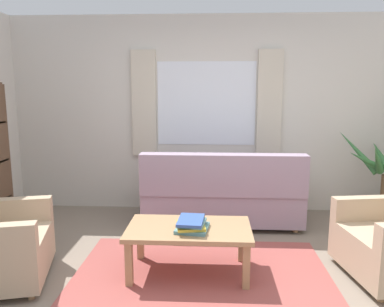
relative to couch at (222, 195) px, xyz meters
name	(u,v)px	position (x,y,z in m)	size (l,w,h in m)	color
ground_plane	(201,291)	(-0.21, -1.59, -0.37)	(6.24, 6.24, 0.00)	gray
wall_back	(206,115)	(-0.21, 0.67, 0.93)	(5.32, 0.12, 2.60)	silver
window_with_curtains	(206,104)	(-0.21, 0.59, 1.08)	(1.98, 0.07, 1.40)	white
area_rug	(201,290)	(-0.21, -1.59, -0.36)	(2.29, 2.06, 0.01)	#9E4C47
couch	(222,195)	(0.00, 0.00, 0.00)	(1.90, 0.82, 0.92)	#998499
coffee_table	(189,233)	(-0.33, -1.29, 0.01)	(1.10, 0.64, 0.44)	#A87F56
book_stack_on_table	(192,225)	(-0.30, -1.36, 0.12)	(0.30, 0.34, 0.10)	#5B8E93
potted_plant	(384,186)	(1.95, 0.08, 0.12)	(1.03, 1.21, 1.15)	#9E6B4C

